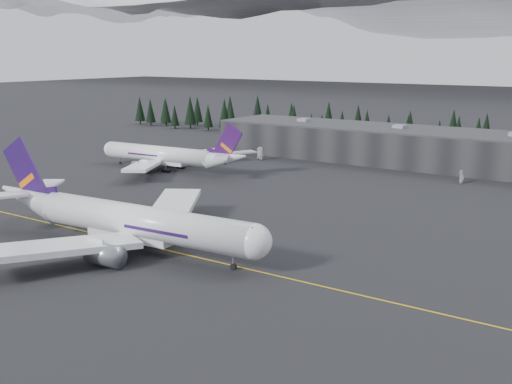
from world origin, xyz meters
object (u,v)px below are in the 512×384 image
Objects in this scene: jet_main at (120,219)px; jet_parked at (170,156)px; gse_vehicle_a at (261,158)px; terminal at (425,148)px; gse_vehicle_b at (462,181)px.

jet_main is 1.19× the size of jet_parked.
jet_parked is at bearing -117.01° from gse_vehicle_a.
jet_main is 88.28m from jet_parked.
gse_vehicle_a is (-38.46, 106.83, -5.27)m from jet_main.
terminal is at bearing 79.26° from jet_main.
jet_parked is at bearing -77.69° from gse_vehicle_b.
jet_main is 112.21m from gse_vehicle_b.
jet_parked reaches higher than gse_vehicle_b.
gse_vehicle_a is 1.19× the size of gse_vehicle_b.
jet_main is at bearing -28.04° from gse_vehicle_b.
jet_main reaches higher than gse_vehicle_b.
jet_parked is 14.71× the size of gse_vehicle_b.
gse_vehicle_a is (13.04, 35.13, -4.30)m from jet_parked.
gse_vehicle_b is (21.03, -24.82, -5.60)m from terminal.
jet_main is at bearing -76.84° from gse_vehicle_a.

